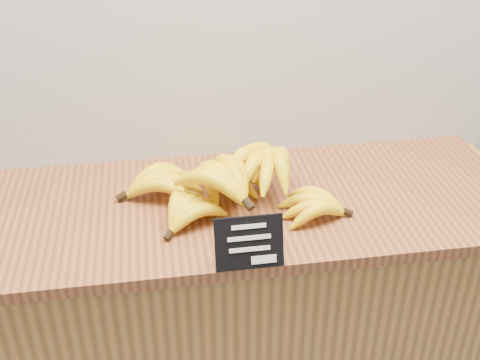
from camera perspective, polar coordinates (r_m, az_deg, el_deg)
name	(u,v)px	position (r m, az deg, el deg)	size (l,w,h in m)	color
counter	(237,337)	(1.82, -0.25, -14.69)	(1.54, 0.50, 0.90)	#A87336
counter_top	(237,205)	(1.52, -0.29, -2.42)	(1.44, 0.54, 0.03)	brown
chalkboard_sign	(249,243)	(1.27, 0.88, -5.98)	(0.15, 0.01, 0.12)	black
banana_pile	(231,181)	(1.48, -0.90, -0.05)	(0.56, 0.38, 0.13)	yellow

